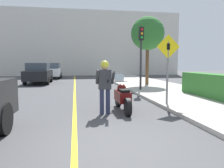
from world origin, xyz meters
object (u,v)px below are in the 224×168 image
at_px(parked_car_black, 39,73).
at_px(parked_car_white, 52,71).
at_px(motorcycle, 122,97).
at_px(crossing_sign, 168,62).
at_px(person_biker, 105,82).
at_px(street_tree, 148,34).
at_px(traffic_light, 141,46).

xyz_separation_m(parked_car_black, parked_car_white, (0.47, 5.98, 0.00)).
distance_m(motorcycle, crossing_sign, 2.26).
bearing_deg(motorcycle, person_biker, -149.05).
distance_m(street_tree, parked_car_white, 12.34).
distance_m(crossing_sign, street_tree, 7.79).
distance_m(street_tree, parked_car_black, 9.18).
xyz_separation_m(crossing_sign, street_tree, (1.68, 7.33, 2.05)).
height_order(motorcycle, traffic_light, traffic_light).
bearing_deg(parked_car_black, street_tree, -22.32).
distance_m(traffic_light, street_tree, 3.50).
xyz_separation_m(traffic_light, parked_car_black, (-6.66, 6.31, -1.77)).
xyz_separation_m(motorcycle, person_biker, (-0.67, -0.40, 0.59)).
relative_size(street_tree, parked_car_white, 1.15).
distance_m(motorcycle, parked_car_white, 17.57).
bearing_deg(street_tree, person_biker, -117.14).
relative_size(person_biker, traffic_light, 0.49).
height_order(crossing_sign, street_tree, street_tree).
bearing_deg(traffic_light, person_biker, -118.36).
bearing_deg(parked_car_black, traffic_light, -43.47).
bearing_deg(traffic_light, motorcycle, -113.99).
bearing_deg(crossing_sign, street_tree, 77.10).
relative_size(person_biker, parked_car_black, 0.42).
relative_size(person_biker, parked_car_white, 0.42).
xyz_separation_m(motorcycle, traffic_light, (2.13, 4.79, 2.14)).
bearing_deg(parked_car_white, person_biker, -79.05).
distance_m(person_biker, crossing_sign, 2.74).
distance_m(motorcycle, traffic_light, 5.66).
bearing_deg(parked_car_white, traffic_light, -63.29).
distance_m(person_biker, parked_car_white, 17.81).
height_order(motorcycle, parked_car_black, parked_car_black).
xyz_separation_m(street_tree, parked_car_white, (-7.59, 9.29, -2.89)).
bearing_deg(person_biker, parked_car_black, 108.53).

